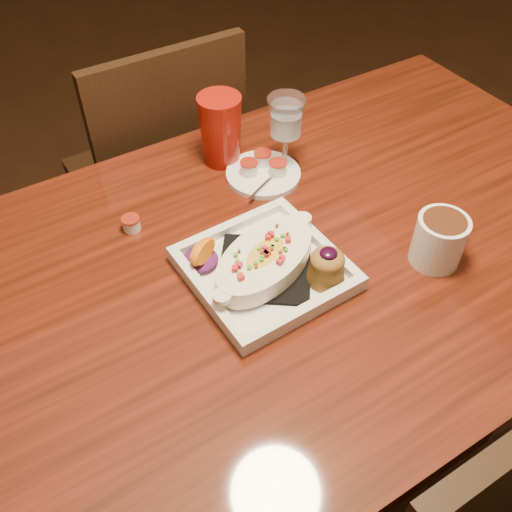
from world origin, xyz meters
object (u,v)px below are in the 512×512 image
chair_far (162,176)px  goblet (286,121)px  coffee_mug (440,238)px  red_tumbler (221,130)px  table (288,286)px  saucer (263,172)px  plate (270,264)px

chair_far → goblet: bearing=108.3°
coffee_mug → goblet: goblet is taller
chair_far → red_tumbler: size_ratio=6.00×
red_tumbler → chair_far: bearing=95.6°
chair_far → table: bearing=90.0°
table → goblet: bearing=59.0°
goblet → table: bearing=-121.0°
saucer → table: bearing=-109.4°
chair_far → coffee_mug: (0.22, -0.78, 0.30)m
table → plate: bearing=-156.7°
saucer → red_tumbler: (-0.05, 0.10, 0.07)m
saucer → red_tumbler: bearing=115.3°
plate → goblet: goblet is taller
saucer → goblet: bearing=5.2°
plate → saucer: bearing=58.3°
table → chair_far: size_ratio=1.61×
table → red_tumbler: bearing=84.4°
table → red_tumbler: 0.36m
chair_far → red_tumbler: (0.03, -0.31, 0.32)m
coffee_mug → red_tumbler: size_ratio=0.83×
chair_far → coffee_mug: 0.86m
plate → red_tumbler: size_ratio=1.72×
saucer → red_tumbler: 0.13m
goblet → saucer: (-0.06, -0.01, -0.10)m
red_tumbler → goblet: bearing=-41.9°
goblet → red_tumbler: 0.14m
chair_far → plate: size_ratio=3.49×
chair_far → coffee_mug: chair_far is taller
plate → saucer: size_ratio=1.67×
saucer → chair_far: bearing=100.6°
table → goblet: 0.34m
coffee_mug → goblet: bearing=91.0°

